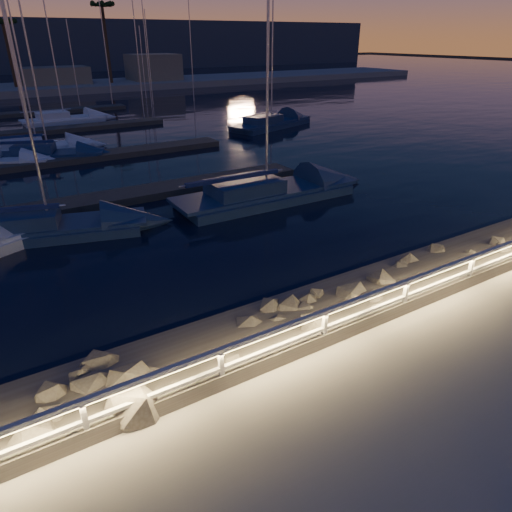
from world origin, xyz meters
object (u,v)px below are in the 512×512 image
object	(u,v)px
sailboat_c	(45,227)
sailboat_g	(35,147)
guard_rail	(291,332)
sailboat_h	(270,123)
sailboat_d	(262,193)
sailboat_k	(62,119)
sailboat_f	(46,154)

from	to	relation	value
sailboat_c	sailboat_g	distance (m)	17.37
guard_rail	sailboat_g	distance (m)	30.36
guard_rail	sailboat_h	xyz separation A→B (m)	(18.93, 29.71, -0.92)
sailboat_d	sailboat_g	world-z (taller)	sailboat_d
sailboat_g	sailboat_h	size ratio (longest dim) A/B	0.82
sailboat_h	sailboat_d	bearing A→B (deg)	-142.48
sailboat_d	sailboat_h	distance (m)	21.47
sailboat_g	sailboat_k	size ratio (longest dim) A/B	0.95
sailboat_g	guard_rail	bearing A→B (deg)	-81.36
sailboat_c	sailboat_k	distance (m)	30.24
sailboat_h	sailboat_k	world-z (taller)	sailboat_h
sailboat_h	guard_rail	bearing A→B (deg)	-140.57
sailboat_h	sailboat_k	bearing A→B (deg)	123.53
sailboat_c	sailboat_g	bearing A→B (deg)	99.06
sailboat_c	sailboat_d	size ratio (longest dim) A/B	0.80
guard_rail	sailboat_c	size ratio (longest dim) A/B	3.22
sailboat_f	sailboat_h	bearing A→B (deg)	27.83
sailboat_g	sailboat_h	bearing A→B (deg)	3.89
guard_rail	sailboat_f	distance (m)	27.46
guard_rail	sailboat_f	world-z (taller)	sailboat_f
sailboat_d	sailboat_g	xyz separation A→B (m)	(-8.45, 18.30, -0.06)
sailboat_f	sailboat_h	size ratio (longest dim) A/B	0.78
sailboat_g	sailboat_h	xyz separation A→B (m)	(20.58, -0.59, 0.04)
guard_rail	sailboat_f	xyz separation A→B (m)	(-1.31, 27.41, -0.95)
guard_rail	sailboat_h	world-z (taller)	sailboat_h
guard_rail	sailboat_k	world-z (taller)	sailboat_k
guard_rail	sailboat_g	xyz separation A→B (m)	(-1.65, 30.31, -0.96)
sailboat_c	sailboat_g	size ratio (longest dim) A/B	1.05
sailboat_c	sailboat_g	world-z (taller)	sailboat_c
guard_rail	sailboat_h	size ratio (longest dim) A/B	2.75
sailboat_d	guard_rail	bearing A→B (deg)	-118.86
guard_rail	sailboat_c	world-z (taller)	sailboat_c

